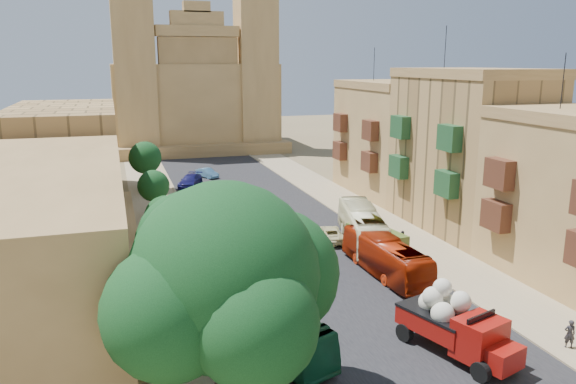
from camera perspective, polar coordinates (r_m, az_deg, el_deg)
road_surface at (r=50.32m, az=-1.36°, el=-3.45°), size 14.00×140.00×0.01m
sidewalk_east at (r=53.62m, az=8.45°, el=-2.55°), size 5.00×140.00×0.01m
sidewalk_west at (r=48.68m, az=-12.20°, el=-4.32°), size 5.00×140.00×0.01m
kerb_east at (r=52.59m, az=5.99°, el=-2.73°), size 0.25×140.00×0.12m
kerb_west at (r=48.92m, az=-9.29°, el=-4.04°), size 0.25×140.00×0.12m
townhouse_c at (r=51.20m, az=17.70°, el=4.14°), size 9.00×14.00×17.40m
townhouse_d at (r=63.15m, az=10.39°, el=5.44°), size 9.00×14.00×15.90m
west_wall at (r=38.78m, az=-15.29°, el=-7.64°), size 1.00×40.00×1.80m
west_building_low at (r=36.14m, az=-24.22°, el=-4.36°), size 10.00×28.00×8.40m
west_building_mid at (r=61.28m, az=-21.64°, el=3.40°), size 10.00×22.00×10.00m
church at (r=96.04m, az=-9.58°, el=10.02°), size 28.00×22.50×36.30m
ficus_tree at (r=22.40m, az=-6.24°, el=-9.16°), size 9.92×9.12×9.92m
street_tree_a at (r=30.75m, az=-10.15°, el=-8.87°), size 2.85×2.85×4.38m
street_tree_b at (r=42.00m, az=-12.31°, el=-2.52°), size 3.15×3.15×4.84m
street_tree_c at (r=53.68m, az=-13.50°, el=0.59°), size 2.96×2.96×4.56m
street_tree_d at (r=65.32m, az=-14.31°, el=3.38°), size 3.66×3.66×5.63m
red_truck at (r=29.81m, az=16.70°, el=-12.70°), size 4.13×6.68×3.69m
olive_pickup at (r=42.86m, az=8.94°, el=-5.15°), size 2.98×5.37×2.10m
bus_green_north at (r=29.39m, az=-2.29°, el=-13.25°), size 5.05×9.39×2.56m
bus_red_east at (r=39.27m, az=9.86°, el=-6.46°), size 2.45×9.45×2.62m
bus_cream_east at (r=45.46m, az=7.53°, el=-3.44°), size 5.15×10.90×2.96m
car_blue_a at (r=38.50m, az=2.39°, el=-7.65°), size 1.90×4.18×1.39m
car_white_a at (r=53.63m, az=-7.06°, el=-1.83°), size 2.72×3.90×1.22m
car_cream at (r=46.13m, az=4.20°, el=-4.23°), size 2.90×4.79×1.24m
car_dkblue at (r=66.93m, az=-9.90°, el=1.13°), size 3.80×5.19×1.40m
car_white_b at (r=58.80m, az=-3.37°, el=-0.33°), size 2.36×4.41×1.43m
car_blue_b at (r=71.88m, az=-8.21°, el=1.93°), size 2.63×3.77×1.18m
pedestrian_a at (r=32.87m, az=26.70°, el=-12.75°), size 0.66×0.55×1.53m
pedestrian_c at (r=44.34m, az=11.53°, el=-4.90°), size 0.58×1.03×1.66m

